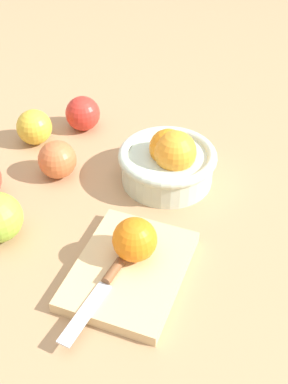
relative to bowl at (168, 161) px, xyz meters
name	(u,v)px	position (x,y,z in m)	size (l,w,h in m)	color
ground_plane	(102,213)	(0.11, -0.10, -0.04)	(2.40, 2.40, 0.00)	tan
bowl	(168,161)	(0.00, 0.00, 0.00)	(0.18, 0.18, 0.11)	beige
cutting_board	(130,270)	(0.23, -0.03, -0.03)	(0.21, 0.16, 0.02)	#DBB77F
orange_on_board	(135,240)	(0.21, -0.02, 0.01)	(0.07, 0.07, 0.07)	orange
knife	(102,288)	(0.28, -0.06, -0.02)	(0.15, 0.06, 0.01)	silver
apple_front_left	(34,127)	(-0.08, -0.28, -0.01)	(0.07, 0.07, 0.07)	gold
apple_front_left_2	(83,114)	(-0.14, -0.20, -0.01)	(0.07, 0.07, 0.07)	red
apple_front_left_3	(57,160)	(0.02, -0.20, -0.01)	(0.07, 0.07, 0.07)	#CC6638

